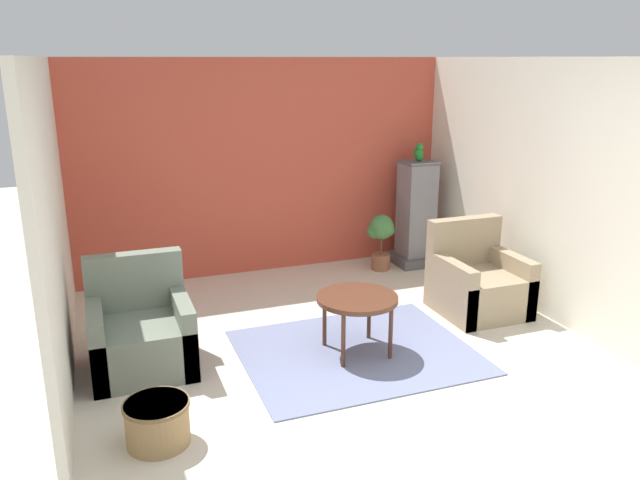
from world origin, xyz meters
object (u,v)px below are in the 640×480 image
at_px(armchair_left, 141,334).
at_px(birdcage, 416,217).
at_px(armchair_right, 477,284).
at_px(potted_plant, 381,235).
at_px(parrot, 419,153).
at_px(wicker_basket, 157,421).
at_px(coffee_table, 357,302).

relative_size(armchair_left, birdcage, 0.71).
distance_m(armchair_right, potted_plant, 1.52).
bearing_deg(parrot, wicker_basket, -141.11).
height_order(armchair_left, potted_plant, armchair_left).
relative_size(armchair_left, parrot, 4.07).
distance_m(coffee_table, armchair_right, 1.55).
xyz_separation_m(coffee_table, birdcage, (1.64, 1.98, 0.12)).
xyz_separation_m(birdcage, potted_plant, (-0.49, -0.07, -0.16)).
xyz_separation_m(armchair_right, wicker_basket, (-3.20, -1.17, -0.13)).
bearing_deg(coffee_table, armchair_right, 16.21).
bearing_deg(wicker_basket, potted_plant, 42.60).
distance_m(armchair_left, birdcage, 3.73).
height_order(coffee_table, birdcage, birdcage).
height_order(armchair_right, potted_plant, armchair_right).
relative_size(coffee_table, birdcage, 0.54).
xyz_separation_m(armchair_left, wicker_basket, (-0.00, -1.12, -0.13)).
xyz_separation_m(armchair_right, parrot, (0.16, 1.55, 1.07)).
bearing_deg(potted_plant, coffee_table, -120.99).
bearing_deg(armchair_left, birdcage, 25.40).
height_order(coffee_table, parrot, parrot).
bearing_deg(armchair_right, parrot, 84.04).
relative_size(armchair_right, wicker_basket, 2.07).
relative_size(parrot, potted_plant, 0.33).
distance_m(birdcage, wicker_basket, 4.34).
xyz_separation_m(armchair_right, birdcage, (0.16, 1.55, 0.30)).
relative_size(potted_plant, wicker_basket, 1.55).
relative_size(armchair_right, parrot, 4.07).
height_order(parrot, potted_plant, parrot).
height_order(coffee_table, armchair_left, armchair_left).
relative_size(armchair_left, wicker_basket, 2.07).
distance_m(parrot, wicker_basket, 4.48).
xyz_separation_m(coffee_table, wicker_basket, (-1.73, -0.74, -0.31)).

